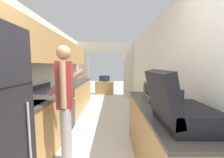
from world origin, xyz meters
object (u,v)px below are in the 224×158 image
at_px(microwave, 156,89).
at_px(television, 104,79).
at_px(person, 65,102).
at_px(suitcase, 176,108).
at_px(book_stack, 160,103).
at_px(tv_cabinet, 104,88).
at_px(knife, 65,86).
at_px(range_oven, 55,112).

distance_m(microwave, television, 4.68).
height_order(person, suitcase, person).
bearing_deg(suitcase, book_stack, 83.87).
height_order(suitcase, tv_cabinet, suitcase).
relative_size(suitcase, book_stack, 2.06).
distance_m(suitcase, book_stack, 0.63).
distance_m(person, knife, 1.69).
bearing_deg(suitcase, range_oven, 137.12).
xyz_separation_m(suitcase, knife, (-1.78, 2.31, -0.15)).
xyz_separation_m(range_oven, knife, (0.03, 0.63, 0.46)).
height_order(tv_cabinet, knife, knife).
xyz_separation_m(suitcase, book_stack, (0.07, 0.61, -0.12)).
distance_m(range_oven, person, 1.22).
height_order(person, knife, person).
relative_size(tv_cabinet, television, 1.76).
bearing_deg(knife, microwave, -52.91).
bearing_deg(knife, tv_cabinet, 53.67).
bearing_deg(tv_cabinet, television, -90.00).
distance_m(tv_cabinet, knife, 3.58).
bearing_deg(range_oven, tv_cabinet, 78.41).
height_order(book_stack, tv_cabinet, book_stack).
bearing_deg(range_oven, suitcase, -42.88).
bearing_deg(tv_cabinet, book_stack, -78.58).
relative_size(person, microwave, 3.44).
xyz_separation_m(microwave, knife, (-1.97, 1.13, -0.12)).
bearing_deg(tv_cabinet, knife, -103.25).
relative_size(range_oven, person, 0.61).
relative_size(suitcase, knife, 1.75).
bearing_deg(suitcase, person, 150.58).
bearing_deg(television, person, -93.21).
bearing_deg(book_stack, suitcase, -96.13).
height_order(person, microwave, person).
relative_size(television, knife, 1.60).
xyz_separation_m(range_oven, book_stack, (1.87, -1.07, 0.49)).
relative_size(microwave, tv_cabinet, 0.54).
xyz_separation_m(range_oven, suitcase, (1.81, -1.68, 0.61)).
relative_size(person, tv_cabinet, 1.87).
xyz_separation_m(person, television, (0.28, 5.00, -0.15)).
height_order(book_stack, knife, book_stack).
xyz_separation_m(television, knife, (-0.81, -3.40, 0.14)).
xyz_separation_m(person, knife, (-0.53, 1.61, -0.01)).
height_order(person, television, person).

